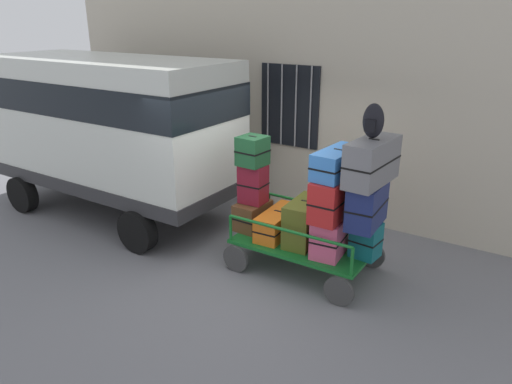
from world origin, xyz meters
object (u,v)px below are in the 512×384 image
object	(u,v)px
suitcase_midright_middle	(336,196)
luggage_cart	(304,246)
van	(109,122)
backpack	(373,121)
suitcase_midleft_bottom	(278,223)
suitcase_center_bottom	(305,222)
suitcase_midright_bottom	(333,233)
suitcase_midright_top	(338,163)
suitcase_left_bottom	(253,215)
suitcase_right_top	(372,161)
suitcase_right_middle	(367,205)
suitcase_left_top	(253,151)
suitcase_left_middle	(253,184)
suitcase_right_bottom	(366,240)

from	to	relation	value
suitcase_midright_middle	luggage_cart	bearing A→B (deg)	178.25
van	backpack	distance (m)	4.96
suitcase_midleft_bottom	suitcase_center_bottom	xyz separation A→B (m)	(0.45, -0.02, 0.13)
van	luggage_cart	size ratio (longest dim) A/B	2.38
suitcase_midright_bottom	suitcase_midright_top	world-z (taller)	suitcase_midright_top
suitcase_left_bottom	suitcase_right_top	xyz separation A→B (m)	(1.81, 0.02, 1.16)
suitcase_right_middle	suitcase_right_top	distance (m)	0.58
van	suitcase_left_top	distance (m)	3.15
suitcase_left_middle	suitcase_midright_bottom	distance (m)	1.43
suitcase_midright_bottom	suitcase_center_bottom	bearing A→B (deg)	179.34
van	suitcase_midleft_bottom	world-z (taller)	van
suitcase_midright_middle	suitcase_right_top	xyz separation A→B (m)	(0.45, 0.02, 0.55)
suitcase_right_bottom	suitcase_right_middle	distance (m)	0.54
suitcase_midleft_bottom	suitcase_midright_top	bearing A→B (deg)	-0.83
suitcase_left_middle	suitcase_right_middle	bearing A→B (deg)	-1.19
backpack	suitcase_midright_middle	bearing A→B (deg)	-173.11
backpack	suitcase_midright_top	bearing A→B (deg)	-172.55
luggage_cart	suitcase_midleft_bottom	xyz separation A→B (m)	(-0.45, -0.00, 0.27)
suitcase_left_bottom	suitcase_right_middle	world-z (taller)	suitcase_right_middle
suitcase_right_middle	suitcase_right_top	bearing A→B (deg)	90.00
van	backpack	world-z (taller)	van
suitcase_left_top	suitcase_left_bottom	bearing A→B (deg)	-90.00
suitcase_right_bottom	suitcase_center_bottom	bearing A→B (deg)	-176.35
van	suitcase_right_top	xyz separation A→B (m)	(4.96, -0.03, 0.06)
suitcase_midleft_bottom	suitcase_right_top	size ratio (longest dim) A/B	0.96
suitcase_center_bottom	suitcase_right_bottom	bearing A→B (deg)	3.65
suitcase_left_bottom	suitcase_midright_top	xyz separation A→B (m)	(1.36, -0.00, 1.07)
suitcase_left_middle	suitcase_midright_top	xyz separation A→B (m)	(1.36, -0.02, 0.56)
suitcase_center_bottom	suitcase_right_middle	size ratio (longest dim) A/B	1.06
suitcase_midright_middle	suitcase_right_top	distance (m)	0.72
suitcase_midleft_bottom	backpack	distance (m)	2.15
suitcase_midright_middle	suitcase_right_bottom	bearing A→B (deg)	6.52
suitcase_center_bottom	suitcase_midright_top	world-z (taller)	suitcase_midright_top
suitcase_left_middle	backpack	bearing A→B (deg)	1.06
suitcase_right_top	backpack	world-z (taller)	backpack
suitcase_right_top	suitcase_midleft_bottom	bearing A→B (deg)	-179.34
van	suitcase_right_middle	size ratio (longest dim) A/B	6.26
suitcase_left_middle	suitcase_left_top	distance (m)	0.52
backpack	suitcase_center_bottom	bearing A→B (deg)	-176.31
suitcase_center_bottom	suitcase_right_bottom	world-z (taller)	suitcase_center_bottom
suitcase_midleft_bottom	suitcase_midright_middle	bearing A→B (deg)	-0.57
suitcase_left_bottom	luggage_cart	bearing A→B (deg)	0.83
suitcase_midleft_bottom	suitcase_midright_top	size ratio (longest dim) A/B	1.04
suitcase_left_middle	suitcase_midright_middle	world-z (taller)	suitcase_midright_middle
suitcase_midright_middle	suitcase_right_middle	xyz separation A→B (m)	(0.45, -0.02, -0.03)
suitcase_left_top	suitcase_right_bottom	bearing A→B (deg)	1.54
suitcase_left_bottom	suitcase_left_top	bearing A→B (deg)	90.00
suitcase_midleft_bottom	suitcase_center_bottom	bearing A→B (deg)	-1.90
suitcase_midright_middle	backpack	bearing A→B (deg)	6.89
suitcase_right_bottom	suitcase_midright_middle	bearing A→B (deg)	-173.48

